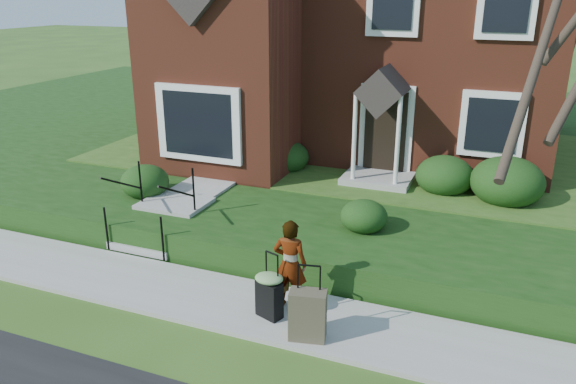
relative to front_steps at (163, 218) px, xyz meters
The scene contains 9 objects.
ground 3.14m from the front_steps, 36.42° to the right, with size 120.00×120.00×0.00m, color #2D5119.
sidewalk 3.14m from the front_steps, 36.42° to the right, with size 60.00×1.60×0.08m, color #9E9B93.
terrace 11.15m from the front_steps, 54.33° to the left, with size 44.00×20.00×0.60m, color #16360E.
walkway 3.16m from the front_steps, 90.00° to the left, with size 1.20×6.00×0.06m, color #9E9B93.
front_steps is the anchor object (origin of this frame).
foundation_shrubs 4.02m from the front_steps, 49.04° to the left, with size 9.96×4.06×1.10m.
woman 3.87m from the front_steps, 24.84° to the right, with size 0.55×0.36×1.52m, color #999999.
suitcase_black 3.88m from the front_steps, 31.50° to the right, with size 0.55×0.50×1.09m.
suitcase_olive 4.70m from the front_steps, 30.09° to the right, with size 0.59×0.41×1.17m.
Camera 1 is at (3.95, -7.22, 4.97)m, focal length 35.00 mm.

